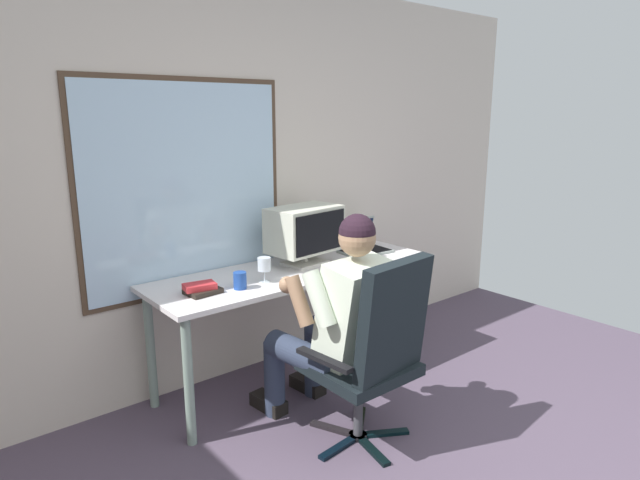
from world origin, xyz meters
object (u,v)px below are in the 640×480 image
desk (296,281)px  book_stack (201,289)px  person_seated (337,320)px  laptop (360,242)px  coffee_mug (240,281)px  wine_glass (264,266)px  office_chair (376,346)px  crt_monitor (305,230)px

desk → book_stack: book_stack is taller
person_seated → laptop: (0.81, 0.67, 0.18)m
desk → book_stack: size_ratio=9.34×
desk → coffee_mug: coffee_mug is taller
coffee_mug → wine_glass: bearing=5.1°
person_seated → coffee_mug: person_seated is taller
desk → office_chair: (-0.15, -0.88, -0.10)m
crt_monitor → wine_glass: (-0.42, -0.16, -0.13)m
person_seated → wine_glass: bearing=105.3°
wine_glass → person_seated: bearing=-74.7°
laptop → wine_glass: laptop is taller
laptop → coffee_mug: laptop is taller
office_chair → book_stack: size_ratio=5.11×
office_chair → wine_glass: 0.83m
office_chair → coffee_mug: bearing=114.0°
laptop → office_chair: bearing=-129.4°
book_stack → coffee_mug: size_ratio=2.10×
office_chair → laptop: (0.78, 0.95, 0.24)m
office_chair → coffee_mug: size_ratio=10.74×
wine_glass → book_stack: size_ratio=0.73×
desk → office_chair: bearing=-99.8°
coffee_mug → laptop: bearing=10.3°
crt_monitor → wine_glass: size_ratio=3.37×
book_stack → coffee_mug: bearing=-16.7°
crt_monitor → coffee_mug: (-0.59, -0.17, -0.18)m
person_seated → laptop: person_seated is taller
crt_monitor → wine_glass: 0.47m
crt_monitor → coffee_mug: 0.64m
office_chair → book_stack: office_chair is taller
office_chair → crt_monitor: crt_monitor is taller
book_stack → coffee_mug: (0.21, -0.06, 0.02)m
book_stack → laptop: bearing=6.0°
office_chair → person_seated: size_ratio=0.84×
desk → laptop: (0.63, 0.07, 0.14)m
wine_glass → desk: bearing=19.8°
desk → crt_monitor: (0.11, 0.05, 0.31)m
person_seated → coffee_mug: 0.59m
office_chair → crt_monitor: 1.04m
desk → crt_monitor: bearing=22.5°
book_stack → person_seated: bearing=-46.1°
desk → coffee_mug: (-0.49, -0.13, 0.13)m
desk → book_stack: (-0.69, -0.07, 0.11)m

